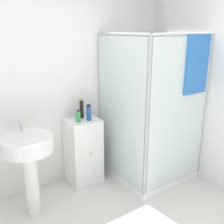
# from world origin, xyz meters

# --- Properties ---
(wall_back) EXTENTS (6.40, 0.06, 2.50)m
(wall_back) POSITION_xyz_m (0.00, 1.70, 1.25)
(wall_back) COLOR white
(wall_back) RESTS_ON ground_plane
(shower_enclosure) EXTENTS (0.99, 1.02, 1.90)m
(shower_enclosure) POSITION_xyz_m (1.13, 1.09, 0.49)
(shower_enclosure) COLOR white
(shower_enclosure) RESTS_ON ground_plane
(vanity_cabinet) EXTENTS (0.41, 0.38, 0.86)m
(vanity_cabinet) POSITION_xyz_m (0.33, 1.49, 0.43)
(vanity_cabinet) COLOR white
(vanity_cabinet) RESTS_ON ground_plane
(sink) EXTENTS (0.52, 0.52, 1.03)m
(sink) POSITION_xyz_m (-0.43, 1.22, 0.69)
(sink) COLOR white
(sink) RESTS_ON ground_plane
(soap_dispenser) EXTENTS (0.06, 0.06, 0.16)m
(soap_dispenser) POSITION_xyz_m (0.26, 1.44, 0.92)
(soap_dispenser) COLOR green
(soap_dispenser) RESTS_ON vanity_cabinet
(shampoo_bottle_tall_black) EXTENTS (0.05, 0.05, 0.25)m
(shampoo_bottle_tall_black) POSITION_xyz_m (0.37, 1.56, 0.98)
(shampoo_bottle_tall_black) COLOR black
(shampoo_bottle_tall_black) RESTS_ON vanity_cabinet
(shampoo_bottle_blue) EXTENTS (0.06, 0.06, 0.20)m
(shampoo_bottle_blue) POSITION_xyz_m (0.39, 1.42, 0.96)
(shampoo_bottle_blue) COLOR #1E4C93
(shampoo_bottle_blue) RESTS_ON vanity_cabinet
(lotion_bottle_white) EXTENTS (0.05, 0.05, 0.16)m
(lotion_bottle_white) POSITION_xyz_m (0.29, 1.55, 0.92)
(lotion_bottle_white) COLOR #B299C6
(lotion_bottle_white) RESTS_ON vanity_cabinet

